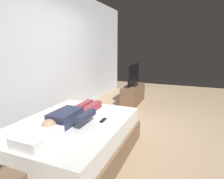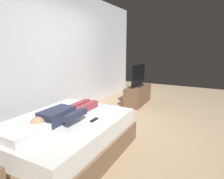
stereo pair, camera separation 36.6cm
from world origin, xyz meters
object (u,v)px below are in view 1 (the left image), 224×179
at_px(bed, 73,140).
at_px(tv_stand, 133,94).
at_px(person, 72,115).
at_px(tv, 134,75).
at_px(pillow, 38,137).
at_px(remote, 103,120).

relative_size(bed, tv_stand, 1.75).
relative_size(bed, person, 1.53).
xyz_separation_m(person, tv_stand, (2.89, -0.05, -0.37)).
relative_size(bed, tv, 2.18).
relative_size(tv_stand, tv, 1.25).
xyz_separation_m(tv_stand, tv, (-0.00, 0.00, 0.53)).
xyz_separation_m(bed, pillow, (-0.64, -0.00, 0.34)).
bearing_deg(tv_stand, tv, 180.00).
bearing_deg(person, bed, -153.09).
height_order(bed, person, person).
distance_m(pillow, person, 0.67).
relative_size(person, tv_stand, 1.15).
bearing_deg(pillow, tv, -0.64).
xyz_separation_m(pillow, remote, (0.82, -0.39, -0.05)).
bearing_deg(tv, remote, -172.71).
bearing_deg(remote, tv_stand, 7.29).
bearing_deg(bed, pillow, -180.00).
relative_size(bed, pillow, 4.00).
height_order(pillow, tv, tv).
distance_m(pillow, remote, 0.91).
bearing_deg(tv, bed, 179.22).
relative_size(pillow, tv, 0.55).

